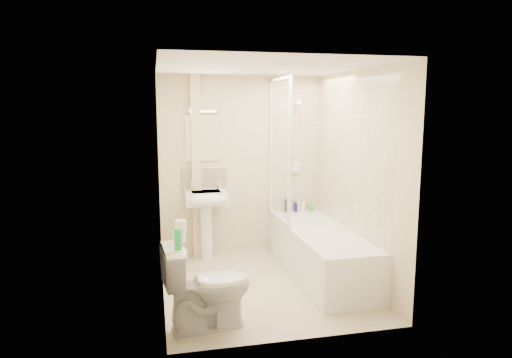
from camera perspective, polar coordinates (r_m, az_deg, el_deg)
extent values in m
plane|color=beige|center=(5.27, 0.90, -13.13)|extent=(2.50, 2.50, 0.00)
cube|color=beige|center=(6.16, -1.78, 1.66)|extent=(2.20, 0.02, 2.40)
cube|color=beige|center=(4.81, -11.90, -0.59)|extent=(0.02, 2.50, 2.40)
cube|color=beige|center=(5.31, 12.56, 0.27)|extent=(0.02, 2.50, 2.40)
cube|color=white|center=(4.90, 0.97, 13.84)|extent=(2.20, 2.50, 0.02)
cube|color=beige|center=(6.30, 4.95, 3.86)|extent=(0.70, 0.01, 1.75)
cube|color=beige|center=(5.46, 11.64, 2.91)|extent=(0.01, 2.10, 1.75)
cube|color=beige|center=(6.01, -7.49, 1.41)|extent=(0.12, 0.12, 2.40)
cube|color=beige|center=(6.10, -6.50, -0.08)|extent=(0.60, 0.02, 0.30)
cube|color=white|center=(6.03, -6.59, 5.08)|extent=(0.46, 0.01, 0.60)
cube|color=silver|center=(6.00, -6.63, 8.59)|extent=(0.42, 0.07, 0.07)
cube|color=white|center=(5.57, 8.04, -8.99)|extent=(0.70, 2.10, 0.55)
cube|color=white|center=(5.50, 8.09, -6.81)|extent=(0.56, 1.96, 0.05)
cube|color=white|center=(5.78, 2.95, 3.67)|extent=(0.01, 0.90, 1.80)
cube|color=white|center=(6.20, 1.89, 4.03)|extent=(0.04, 0.04, 1.80)
cube|color=white|center=(5.35, 4.24, 3.23)|extent=(0.04, 0.04, 1.80)
cube|color=white|center=(5.77, 3.02, 12.40)|extent=(0.04, 0.90, 0.04)
cube|color=white|center=(5.93, 2.88, -4.83)|extent=(0.04, 0.90, 0.03)
cylinder|color=white|center=(6.27, 5.03, 4.97)|extent=(0.02, 0.02, 0.90)
cylinder|color=white|center=(6.32, 4.98, 0.90)|extent=(0.05, 0.05, 0.02)
cylinder|color=white|center=(6.26, 5.09, 9.09)|extent=(0.05, 0.05, 0.02)
cylinder|color=white|center=(6.20, 5.28, 9.36)|extent=(0.08, 0.11, 0.11)
cube|color=white|center=(6.31, 5.00, 1.52)|extent=(0.10, 0.05, 0.14)
cylinder|color=white|center=(6.24, 4.93, 5.41)|extent=(0.01, 0.13, 0.84)
cylinder|color=white|center=(6.08, -6.22, -6.55)|extent=(0.15, 0.15, 0.72)
cube|color=white|center=(5.95, -6.27, -2.32)|extent=(0.54, 0.41, 0.16)
ellipsoid|color=white|center=(5.78, -6.08, -2.64)|extent=(0.54, 0.23, 0.16)
cube|color=silver|center=(5.94, -6.28, -1.73)|extent=(0.37, 0.27, 0.04)
cylinder|color=white|center=(6.01, -8.06, -0.93)|extent=(0.03, 0.03, 0.10)
cylinder|color=white|center=(6.05, -4.75, -0.81)|extent=(0.03, 0.03, 0.10)
sphere|color=white|center=(6.01, -8.08, -0.39)|extent=(0.04, 0.04, 0.04)
sphere|color=white|center=(6.04, -4.76, -0.28)|extent=(0.04, 0.04, 0.04)
cylinder|color=black|center=(6.31, 3.87, -3.33)|extent=(0.07, 0.07, 0.18)
cylinder|color=navy|center=(6.35, 4.99, -3.55)|extent=(0.06, 0.06, 0.12)
cylinder|color=beige|center=(6.36, 5.34, -3.29)|extent=(0.07, 0.07, 0.17)
cylinder|color=white|center=(6.38, 5.91, -3.41)|extent=(0.06, 0.06, 0.14)
cylinder|color=green|center=(6.43, 6.90, -3.63)|extent=(0.07, 0.07, 0.08)
imported|color=white|center=(4.23, -6.08, -13.10)|extent=(0.62, 0.88, 0.79)
cylinder|color=white|center=(4.16, -9.53, -7.03)|extent=(0.11, 0.11, 0.11)
cylinder|color=white|center=(4.11, -9.42, -5.76)|extent=(0.11, 0.11, 0.09)
cylinder|color=green|center=(3.92, -9.71, -7.42)|extent=(0.07, 0.07, 0.18)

